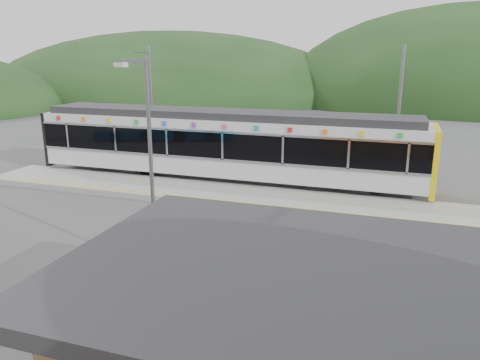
% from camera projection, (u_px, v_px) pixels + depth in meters
% --- Properties ---
extents(ground, '(120.00, 120.00, 0.00)m').
position_uv_depth(ground, '(206.00, 222.00, 18.79)').
color(ground, '#4C4C4F').
rests_on(ground, ground).
extents(hills, '(146.00, 149.00, 26.00)m').
position_uv_depth(hills, '(373.00, 199.00, 21.72)').
color(hills, '#1E3D19').
rests_on(hills, ground).
extents(platform, '(26.00, 3.20, 0.30)m').
position_uv_depth(platform, '(233.00, 196.00, 21.77)').
color(platform, '#9E9E99').
rests_on(platform, ground).
extents(yellow_line, '(26.00, 0.10, 0.01)m').
position_uv_depth(yellow_line, '(223.00, 201.00, 20.54)').
color(yellow_line, yellow).
rests_on(yellow_line, platform).
extents(train, '(20.44, 3.01, 3.74)m').
position_uv_depth(train, '(224.00, 143.00, 24.18)').
color(train, black).
rests_on(train, ground).
extents(catenary_mast_west, '(0.18, 1.80, 7.00)m').
position_uv_depth(catenary_mast_west, '(151.00, 104.00, 27.82)').
color(catenary_mast_west, slate).
rests_on(catenary_mast_west, ground).
extents(catenary_mast_east, '(0.18, 1.80, 7.00)m').
position_uv_depth(catenary_mast_east, '(398.00, 113.00, 23.51)').
color(catenary_mast_east, slate).
rests_on(catenary_mast_east, ground).
extents(station_shelter, '(9.20, 6.20, 3.00)m').
position_uv_depth(station_shelter, '(320.00, 345.00, 8.30)').
color(station_shelter, brown).
rests_on(station_shelter, ground).
extents(lamp_post, '(0.38, 1.16, 6.46)m').
position_uv_depth(lamp_post, '(148.00, 150.00, 13.59)').
color(lamp_post, slate).
rests_on(lamp_post, ground).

